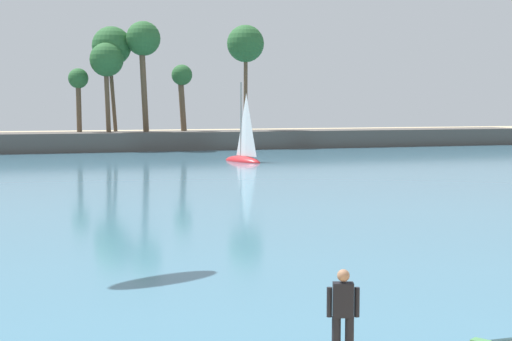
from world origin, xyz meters
TOP-DOWN VIEW (x-y plane):
  - sea at (0.00, 57.22)m, footprint 220.00×102.42m
  - person_at_waterline at (2.23, 5.64)m, footprint 0.53×0.30m
  - sailboat_near_shore at (14.57, 50.60)m, footprint 2.43×4.65m

SIDE VIEW (x-z plane):
  - sea at x=0.00m, z-range 0.00..0.06m
  - sailboat_near_shore at x=14.57m, z-range -2.59..3.87m
  - person_at_waterline at x=2.23m, z-range 0.06..1.73m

